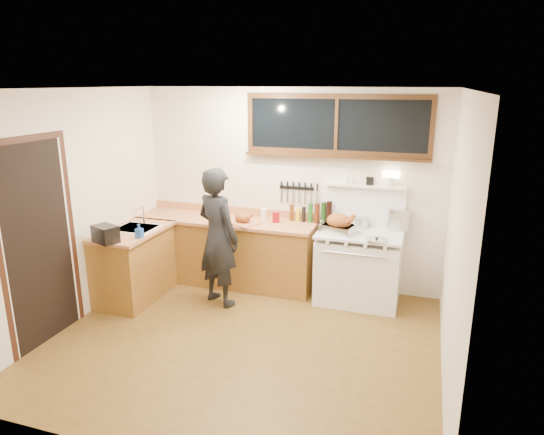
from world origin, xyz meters
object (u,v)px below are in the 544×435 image
(cutting_board, at_px, (243,219))
(roast_turkey, at_px, (339,225))
(man, at_px, (218,237))
(vintage_stove, at_px, (359,265))

(cutting_board, relative_size, roast_turkey, 1.09)
(man, bearing_deg, cutting_board, 75.50)
(vintage_stove, bearing_deg, man, -159.97)
(vintage_stove, relative_size, roast_turkey, 3.48)
(cutting_board, bearing_deg, vintage_stove, 3.74)
(cutting_board, xyz_separation_m, roast_turkey, (1.25, -0.01, 0.05))
(man, relative_size, cutting_board, 3.37)
(man, relative_size, roast_turkey, 3.68)
(vintage_stove, distance_m, roast_turkey, 0.60)
(cutting_board, bearing_deg, roast_turkey, -0.39)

